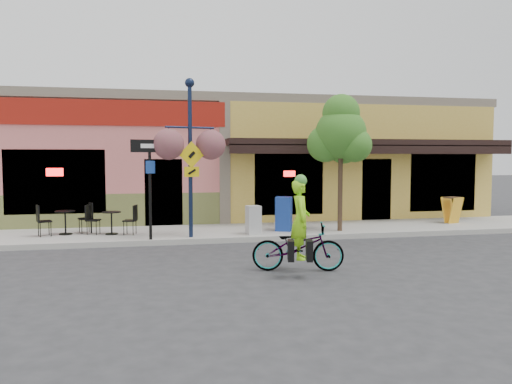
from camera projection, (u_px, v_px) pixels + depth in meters
ground at (280, 245)px, 13.47m from camera, size 90.00×90.00×0.00m
sidewalk at (264, 231)px, 15.42m from camera, size 24.00×3.00×0.15m
curb at (275, 239)px, 14.00m from camera, size 24.00×0.12×0.15m
building at (235, 160)px, 20.64m from camera, size 18.20×8.20×4.50m
bicycle at (298, 247)px, 10.34m from camera, size 2.00×1.07×1.00m
cyclist_rider at (300, 231)px, 10.32m from camera, size 0.52×0.67×1.65m
lamp_post at (190, 158)px, 13.68m from camera, size 1.49×0.88×4.37m
one_way_sign at (150, 190)px, 13.31m from camera, size 1.05×0.46×2.67m
cafe_set_left at (65, 219)px, 14.23m from camera, size 1.66×1.24×0.89m
cafe_set_right at (112, 220)px, 14.26m from camera, size 1.57×1.08×0.86m
newspaper_box_blue at (284, 214)px, 14.96m from camera, size 0.59×0.56×1.02m
newspaper_box_grey at (253, 220)px, 14.30m from camera, size 0.43×0.40×0.82m
street_tree at (341, 162)px, 14.85m from camera, size 2.06×2.06×4.12m
sandwich_board at (456, 210)px, 16.59m from camera, size 0.63×0.55×0.88m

